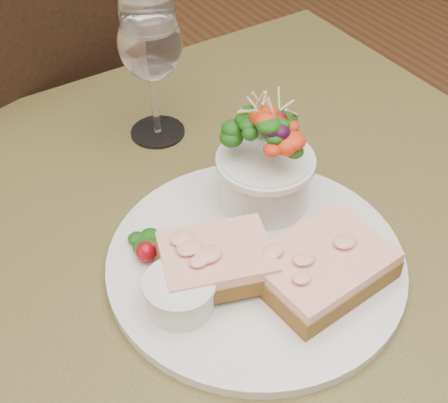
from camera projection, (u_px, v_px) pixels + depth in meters
cafe_table at (243, 303)px, 0.73m from camera, size 0.80×0.80×0.75m
chair_far at (42, 235)px, 1.31m from camera, size 0.52×0.52×0.90m
dinner_plate at (256, 261)px, 0.64m from camera, size 0.30×0.30×0.01m
sandwich_front at (322, 266)px, 0.60m from camera, size 0.13×0.10×0.03m
sandwich_back at (217, 261)px, 0.60m from camera, size 0.13×0.11×0.03m
ramekin at (180, 293)px, 0.58m from camera, size 0.06×0.06×0.04m
salad_bowl at (266, 159)px, 0.66m from camera, size 0.10×0.10×0.13m
garnish at (152, 246)px, 0.63m from camera, size 0.05×0.04×0.02m
wine_glass at (150, 48)px, 0.73m from camera, size 0.08×0.08×0.18m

